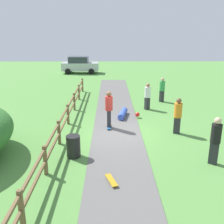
# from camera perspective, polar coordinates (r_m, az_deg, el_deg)

# --- Properties ---
(ground_plane) EXTENTS (60.00, 60.00, 0.00)m
(ground_plane) POSITION_cam_1_polar(r_m,az_deg,el_deg) (12.98, 1.04, -4.57)
(ground_plane) COLOR #568E42
(asphalt_path) EXTENTS (2.40, 28.00, 0.02)m
(asphalt_path) POSITION_cam_1_polar(r_m,az_deg,el_deg) (12.98, 1.04, -4.53)
(asphalt_path) COLOR #605E5B
(asphalt_path) RESTS_ON ground_plane
(wooden_fence) EXTENTS (0.12, 18.12, 1.10)m
(wooden_fence) POSITION_cam_1_polar(r_m,az_deg,el_deg) (12.94, -10.53, -1.79)
(wooden_fence) COLOR brown
(wooden_fence) RESTS_ON ground_plane
(trash_bin) EXTENTS (0.56, 0.56, 0.90)m
(trash_bin) POSITION_cam_1_polar(r_m,az_deg,el_deg) (10.60, -8.46, -7.45)
(trash_bin) COLOR black
(trash_bin) RESTS_ON ground_plane
(skater_riding) EXTENTS (0.39, 0.80, 1.95)m
(skater_riding) POSITION_cam_1_polar(r_m,az_deg,el_deg) (13.23, -0.68, 0.98)
(skater_riding) COLOR #265999
(skater_riding) RESTS_ON asphalt_path
(skater_fallen) EXTENTS (1.30, 1.53, 0.36)m
(skater_fallen) POSITION_cam_1_polar(r_m,az_deg,el_deg) (15.23, 2.64, -0.38)
(skater_fallen) COLOR blue
(skater_fallen) RESTS_ON asphalt_path
(skateboard_loose) EXTENTS (0.45, 0.82, 0.08)m
(skateboard_loose) POSITION_cam_1_polar(r_m,az_deg,el_deg) (9.02, -0.14, -14.72)
(skateboard_loose) COLOR #BF8C19
(skateboard_loose) RESTS_ON asphalt_path
(bystander_black) EXTENTS (0.52, 0.52, 1.87)m
(bystander_black) POSITION_cam_1_polar(r_m,az_deg,el_deg) (10.46, 21.76, -5.41)
(bystander_black) COLOR #2D2D33
(bystander_black) RESTS_ON ground_plane
(bystander_green) EXTENTS (0.54, 0.54, 1.71)m
(bystander_green) POSITION_cam_1_polar(r_m,az_deg,el_deg) (18.62, 10.93, 5.05)
(bystander_green) COLOR #2D2D33
(bystander_green) RESTS_ON ground_plane
(bystander_white) EXTENTS (0.53, 0.53, 1.69)m
(bystander_white) POSITION_cam_1_polar(r_m,az_deg,el_deg) (16.65, 7.79, 3.67)
(bystander_white) COLOR #2D2D33
(bystander_white) RESTS_ON ground_plane
(bystander_orange) EXTENTS (0.47, 0.47, 1.79)m
(bystander_orange) POSITION_cam_1_polar(r_m,az_deg,el_deg) (12.99, 14.24, -0.45)
(bystander_orange) COLOR #2D2D33
(bystander_orange) RESTS_ON ground_plane
(parked_car_silver) EXTENTS (4.25, 2.10, 1.92)m
(parked_car_silver) POSITION_cam_1_polar(r_m,az_deg,el_deg) (30.95, -7.04, 10.22)
(parked_car_silver) COLOR #B7B7BC
(parked_car_silver) RESTS_ON ground_plane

